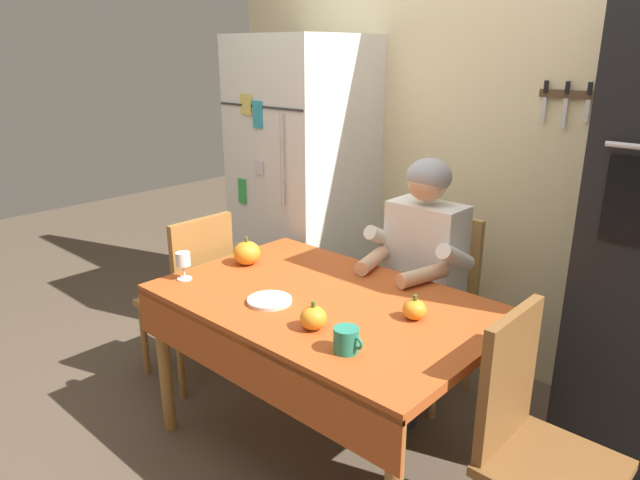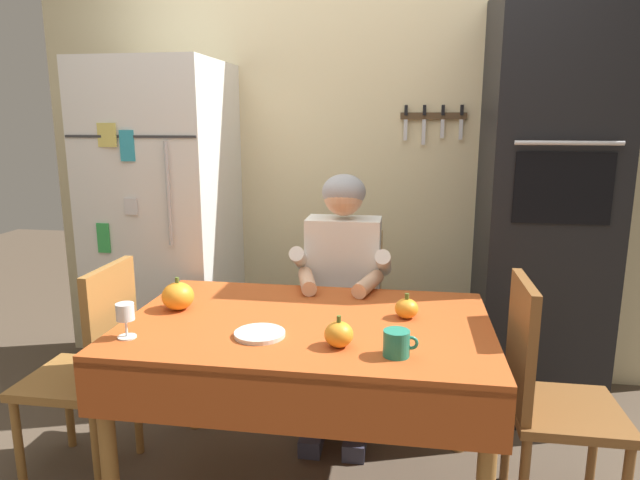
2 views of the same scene
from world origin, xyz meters
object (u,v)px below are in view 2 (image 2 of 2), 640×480
at_px(refrigerator, 166,230).
at_px(serving_tray, 260,334).
at_px(chair_right_side, 546,390).
at_px(wall_oven, 544,211).
at_px(dining_table, 306,343).
at_px(pumpkin_medium, 178,296).
at_px(pumpkin_large, 407,308).
at_px(chair_left_side, 93,363).
at_px(coffee_mug, 397,343).
at_px(seated_person, 342,280).
at_px(chair_behind_person, 346,311).
at_px(pumpkin_small, 339,334).
at_px(wine_glass, 125,314).

height_order(refrigerator, serving_tray, refrigerator).
bearing_deg(chair_right_side, wall_oven, 80.45).
distance_m(dining_table, chair_right_side, 0.91).
bearing_deg(wall_oven, pumpkin_medium, -151.72).
xyz_separation_m(pumpkin_large, serving_tray, (-0.52, -0.27, -0.03)).
bearing_deg(chair_left_side, chair_right_side, 1.29).
height_order(wall_oven, chair_right_side, wall_oven).
height_order(pumpkin_large, pumpkin_medium, pumpkin_medium).
relative_size(coffee_mug, pumpkin_large, 1.16).
bearing_deg(chair_right_side, dining_table, -177.73).
xyz_separation_m(refrigerator, seated_person, (1.02, -0.28, -0.16)).
xyz_separation_m(chair_behind_person, pumpkin_small, (0.09, -1.00, 0.27)).
height_order(chair_right_side, pumpkin_large, chair_right_side).
distance_m(wall_oven, pumpkin_large, 1.09).
relative_size(dining_table, pumpkin_large, 14.11).
bearing_deg(refrigerator, chair_left_side, -86.83).
relative_size(wine_glass, pumpkin_large, 1.28).
xyz_separation_m(wall_oven, pumpkin_medium, (-1.59, -0.86, -0.25)).
xyz_separation_m(chair_behind_person, chair_left_side, (-0.97, -0.80, 0.00)).
relative_size(coffee_mug, pumpkin_small, 1.04).
bearing_deg(pumpkin_medium, chair_left_side, -168.73).
height_order(wall_oven, serving_tray, wall_oven).
bearing_deg(chair_behind_person, refrigerator, 174.91).
bearing_deg(wine_glass, seated_person, 51.96).
bearing_deg(serving_tray, pumpkin_medium, 150.48).
relative_size(wall_oven, dining_table, 1.50).
relative_size(refrigerator, serving_tray, 9.84).
bearing_deg(refrigerator, pumpkin_small, -44.79).
distance_m(refrigerator, serving_tray, 1.33).
xyz_separation_m(dining_table, serving_tray, (-0.14, -0.16, 0.09)).
distance_m(seated_person, pumpkin_small, 0.82).
bearing_deg(refrigerator, chair_right_side, -24.60).
bearing_deg(chair_right_side, pumpkin_medium, 178.77).
bearing_deg(dining_table, chair_left_side, -179.68).
bearing_deg(chair_left_side, dining_table, 0.32).
relative_size(chair_left_side, pumpkin_large, 9.37).
distance_m(wall_oven, serving_tray, 1.64).
distance_m(chair_right_side, pumpkin_medium, 1.47).
xyz_separation_m(refrigerator, serving_tray, (0.81, -1.04, -0.15)).
distance_m(dining_table, serving_tray, 0.23).
bearing_deg(chair_left_side, refrigerator, 93.17).
height_order(wall_oven, coffee_mug, wall_oven).
height_order(dining_table, serving_tray, serving_tray).
bearing_deg(serving_tray, chair_right_side, 10.72).
relative_size(wall_oven, chair_behind_person, 2.26).
xyz_separation_m(seated_person, pumpkin_small, (0.09, -0.81, 0.05)).
relative_size(chair_left_side, serving_tray, 5.08).
bearing_deg(pumpkin_large, pumpkin_small, -125.34).
relative_size(refrigerator, chair_right_side, 1.94).
xyz_separation_m(wall_oven, dining_table, (-1.05, -0.92, -0.39)).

